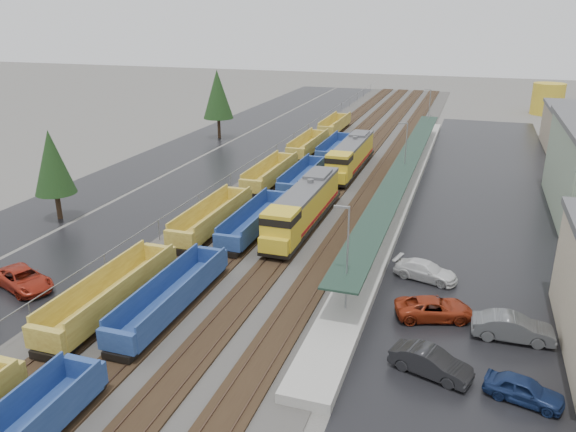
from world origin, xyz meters
name	(u,v)px	position (x,y,z in m)	size (l,w,h in m)	color
ballast_strip	(342,164)	(0.00, 60.00, 0.04)	(20.00, 160.00, 0.08)	#302D2B
trackbed	(342,163)	(0.00, 60.00, 0.16)	(14.60, 160.00, 0.22)	black
west_parking_lot	(241,156)	(-15.00, 60.00, 0.01)	(10.00, 160.00, 0.02)	black
west_road	(179,151)	(-25.00, 60.00, 0.01)	(9.00, 160.00, 0.02)	black
east_commuter_lot	(489,199)	(19.00, 50.00, 0.01)	(16.00, 100.00, 0.02)	black
station_platform	(403,185)	(9.50, 50.01, 0.73)	(3.00, 80.00, 8.00)	#9E9B93
chainlink_fence	(273,150)	(-9.50, 58.44, 1.61)	(0.08, 160.04, 2.02)	gray
distant_hills	(563,71)	(44.79, 210.68, 0.00)	(301.00, 140.00, 25.20)	#54604B
tree_west_near	(52,162)	(-22.00, 30.00, 5.82)	(3.96, 3.96, 9.00)	#332316
tree_west_far	(218,94)	(-23.00, 70.00, 7.12)	(4.84, 4.84, 11.00)	#332316
locomotive_lead	(303,207)	(2.00, 34.81, 2.23)	(2.77, 18.25, 4.13)	black
locomotive_trail	(351,156)	(2.00, 55.81, 2.23)	(2.77, 18.25, 4.13)	black
well_string_yellow	(213,219)	(-6.00, 31.91, 1.19)	(2.72, 110.18, 2.41)	#A3832D
well_string_blue	(220,253)	(-2.00, 24.87, 1.12)	(2.50, 91.89, 2.21)	navy
storage_tank	(548,99)	(30.21, 111.64, 3.10)	(6.20, 6.20, 6.20)	gold
parked_car_west_c	(23,279)	(-14.30, 16.59, 0.76)	(5.50, 2.54, 1.53)	maroon
parked_car_east_a	(431,363)	(15.52, 15.30, 0.77)	(4.67, 1.63, 1.54)	black
parked_car_east_b	(434,309)	(15.21, 21.79, 0.72)	(5.20, 2.40, 1.44)	maroon
parked_car_east_c	(426,271)	(14.11, 27.62, 0.71)	(4.92, 2.00, 1.43)	silver
parked_car_east_d	(524,390)	(20.43, 14.43, 0.69)	(4.07, 1.64, 1.39)	navy
parked_car_east_e	(513,328)	(20.14, 20.66, 0.82)	(5.00, 1.74, 1.65)	#4F5154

